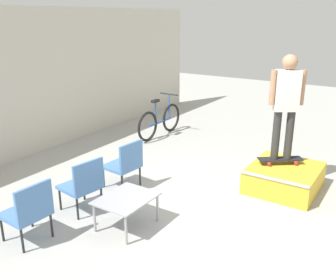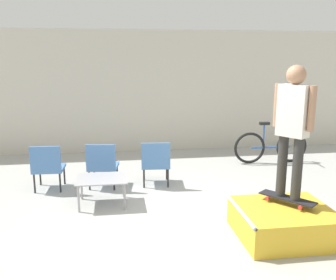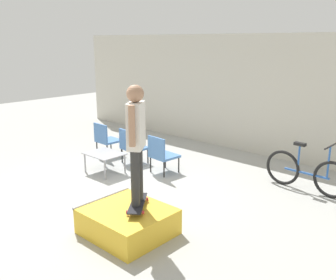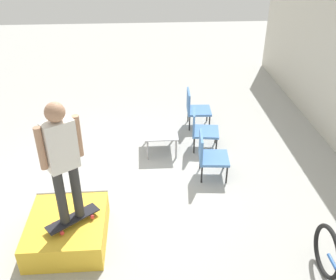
{
  "view_description": "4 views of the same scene",
  "coord_description": "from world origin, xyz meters",
  "px_view_note": "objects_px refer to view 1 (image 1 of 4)",
  "views": [
    {
      "loc": [
        -4.64,
        -2.26,
        2.81
      ],
      "look_at": [
        0.33,
        1.0,
        0.83
      ],
      "focal_mm": 40.0,
      "sensor_mm": 36.0,
      "label": 1
    },
    {
      "loc": [
        -0.85,
        -5.06,
        2.33
      ],
      "look_at": [
        0.04,
        1.19,
        0.94
      ],
      "focal_mm": 40.0,
      "sensor_mm": 36.0,
      "label": 2
    },
    {
      "loc": [
        5.21,
        -4.08,
        2.83
      ],
      "look_at": [
        0.34,
        1.25,
        0.9
      ],
      "focal_mm": 40.0,
      "sensor_mm": 36.0,
      "label": 3
    },
    {
      "loc": [
        5.38,
        0.46,
        4.05
      ],
      "look_at": [
        -0.1,
        0.83,
        0.8
      ],
      "focal_mm": 40.0,
      "sensor_mm": 36.0,
      "label": 4
    }
  ],
  "objects_px": {
    "skate_ramp_box": "(284,178)",
    "patio_chair_left": "(29,210)",
    "person_skater": "(286,99)",
    "patio_chair_right": "(125,163)",
    "bicycle": "(160,121)",
    "coffee_table": "(126,201)",
    "skateboard_on_ramp": "(280,159)",
    "patio_chair_center": "(83,183)"
  },
  "relations": [
    {
      "from": "skate_ramp_box",
      "to": "patio_chair_left",
      "type": "xyz_separation_m",
      "value": [
        -3.38,
        2.27,
        0.26
      ]
    },
    {
      "from": "person_skater",
      "to": "patio_chair_right",
      "type": "xyz_separation_m",
      "value": [
        -1.54,
        2.15,
        -1.07
      ]
    },
    {
      "from": "skate_ramp_box",
      "to": "bicycle",
      "type": "distance_m",
      "value": 3.68
    },
    {
      "from": "person_skater",
      "to": "coffee_table",
      "type": "relative_size",
      "value": 2.18
    },
    {
      "from": "person_skater",
      "to": "bicycle",
      "type": "relative_size",
      "value": 1.03
    },
    {
      "from": "patio_chair_left",
      "to": "bicycle",
      "type": "height_order",
      "value": "bicycle"
    },
    {
      "from": "skateboard_on_ramp",
      "to": "patio_chair_right",
      "type": "distance_m",
      "value": 2.65
    },
    {
      "from": "skate_ramp_box",
      "to": "skateboard_on_ramp",
      "type": "distance_m",
      "value": 0.32
    },
    {
      "from": "skate_ramp_box",
      "to": "bicycle",
      "type": "bearing_deg",
      "value": 69.48
    },
    {
      "from": "person_skater",
      "to": "patio_chair_left",
      "type": "relative_size",
      "value": 2.07
    },
    {
      "from": "bicycle",
      "to": "patio_chair_right",
      "type": "bearing_deg",
      "value": -155.57
    },
    {
      "from": "coffee_table",
      "to": "bicycle",
      "type": "bearing_deg",
      "value": 28.09
    },
    {
      "from": "person_skater",
      "to": "patio_chair_center",
      "type": "distance_m",
      "value": 3.48
    },
    {
      "from": "person_skater",
      "to": "patio_chair_center",
      "type": "relative_size",
      "value": 2.07
    },
    {
      "from": "person_skater",
      "to": "patio_chair_center",
      "type": "xyz_separation_m",
      "value": [
        -2.51,
        2.15,
        -1.07
      ]
    },
    {
      "from": "skateboard_on_ramp",
      "to": "patio_chair_center",
      "type": "bearing_deg",
      "value": -168.99
    },
    {
      "from": "skateboard_on_ramp",
      "to": "coffee_table",
      "type": "bearing_deg",
      "value": -156.68
    },
    {
      "from": "person_skater",
      "to": "coffee_table",
      "type": "bearing_deg",
      "value": -152.58
    },
    {
      "from": "patio_chair_center",
      "to": "patio_chair_right",
      "type": "height_order",
      "value": "same"
    },
    {
      "from": "patio_chair_right",
      "to": "person_skater",
      "type": "bearing_deg",
      "value": 130.42
    },
    {
      "from": "bicycle",
      "to": "patio_chair_center",
      "type": "bearing_deg",
      "value": -161.19
    },
    {
      "from": "patio_chair_right",
      "to": "bicycle",
      "type": "height_order",
      "value": "bicycle"
    },
    {
      "from": "patio_chair_center",
      "to": "person_skater",
      "type": "bearing_deg",
      "value": 147.5
    },
    {
      "from": "skateboard_on_ramp",
      "to": "person_skater",
      "type": "height_order",
      "value": "person_skater"
    },
    {
      "from": "patio_chair_left",
      "to": "bicycle",
      "type": "bearing_deg",
      "value": -163.7
    },
    {
      "from": "person_skater",
      "to": "patio_chair_right",
      "type": "bearing_deg",
      "value": -178.66
    },
    {
      "from": "patio_chair_center",
      "to": "bicycle",
      "type": "relative_size",
      "value": 0.5
    },
    {
      "from": "patio_chair_center",
      "to": "patio_chair_right",
      "type": "bearing_deg",
      "value": -171.98
    },
    {
      "from": "skateboard_on_ramp",
      "to": "bicycle",
      "type": "relative_size",
      "value": 0.42
    },
    {
      "from": "skate_ramp_box",
      "to": "coffee_table",
      "type": "height_order",
      "value": "coffee_table"
    },
    {
      "from": "patio_chair_left",
      "to": "skateboard_on_ramp",
      "type": "bearing_deg",
      "value": 150.49
    },
    {
      "from": "person_skater",
      "to": "patio_chair_right",
      "type": "relative_size",
      "value": 2.07
    },
    {
      "from": "coffee_table",
      "to": "skateboard_on_ramp",
      "type": "bearing_deg",
      "value": -28.25
    },
    {
      "from": "coffee_table",
      "to": "patio_chair_right",
      "type": "relative_size",
      "value": 0.95
    },
    {
      "from": "coffee_table",
      "to": "patio_chair_left",
      "type": "height_order",
      "value": "patio_chair_left"
    },
    {
      "from": "patio_chair_left",
      "to": "patio_chair_right",
      "type": "xyz_separation_m",
      "value": [
        1.93,
        0.0,
        0.0
      ]
    },
    {
      "from": "skate_ramp_box",
      "to": "patio_chair_right",
      "type": "height_order",
      "value": "patio_chair_right"
    },
    {
      "from": "patio_chair_left",
      "to": "bicycle",
      "type": "xyz_separation_m",
      "value": [
        4.66,
        1.16,
        -0.08
      ]
    },
    {
      "from": "skate_ramp_box",
      "to": "coffee_table",
      "type": "distance_m",
      "value": 2.83
    },
    {
      "from": "bicycle",
      "to": "skateboard_on_ramp",
      "type": "bearing_deg",
      "value": -108.41
    },
    {
      "from": "skateboard_on_ramp",
      "to": "coffee_table",
      "type": "height_order",
      "value": "skateboard_on_ramp"
    },
    {
      "from": "coffee_table",
      "to": "patio_chair_center",
      "type": "height_order",
      "value": "patio_chair_center"
    }
  ]
}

